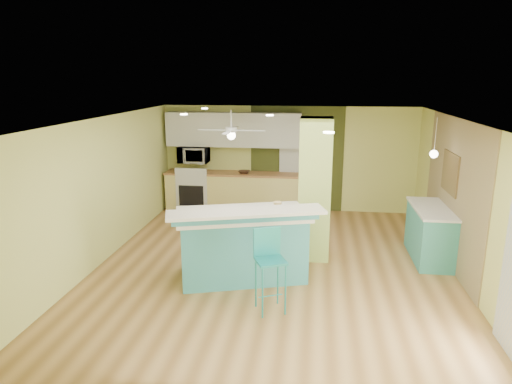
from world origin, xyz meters
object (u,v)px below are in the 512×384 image
at_px(fruit_bowl, 244,172).
at_px(canister, 278,206).
at_px(peninsula, 243,243).
at_px(side_counter, 430,233).
at_px(bar_stool, 269,256).

xyz_separation_m(fruit_bowl, canister, (1.09, -3.45, 0.18)).
height_order(fruit_bowl, canister, canister).
xyz_separation_m(peninsula, canister, (0.54, 0.20, 0.58)).
bearing_deg(side_counter, canister, -159.13).
bearing_deg(canister, fruit_bowl, 107.51).
height_order(bar_stool, fruit_bowl, bar_stool).
distance_m(peninsula, fruit_bowl, 3.71).
relative_size(side_counter, fruit_bowl, 5.32).
xyz_separation_m(side_counter, fruit_bowl, (-3.72, 2.45, 0.50)).
bearing_deg(peninsula, fruit_bowl, 81.44).
height_order(peninsula, side_counter, peninsula).
distance_m(peninsula, canister, 0.82).
bearing_deg(canister, peninsula, -159.68).
xyz_separation_m(bar_stool, fruit_bowl, (-1.08, 4.62, 0.20)).
relative_size(peninsula, canister, 16.77).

